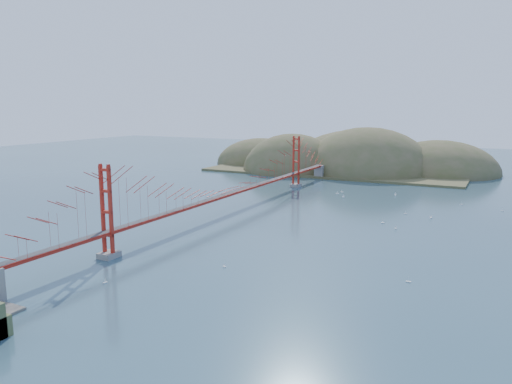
% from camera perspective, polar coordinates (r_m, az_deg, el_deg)
% --- Properties ---
extents(ground, '(320.00, 320.00, 0.00)m').
position_cam_1_polar(ground, '(88.33, -2.96, -2.26)').
color(ground, '#2B4756').
rests_on(ground, ground).
extents(bridge, '(2.20, 94.40, 12.00)m').
position_cam_1_polar(bridge, '(87.26, -2.94, 2.26)').
color(bridge, gray).
rests_on(bridge, ground).
extents(far_headlands, '(84.00, 58.00, 25.00)m').
position_cam_1_polar(far_headlands, '(150.11, 11.03, 2.67)').
color(far_headlands, brown).
rests_on(far_headlands, ground).
extents(sailboat_8, '(0.56, 0.46, 0.65)m').
position_cam_1_polar(sailboat_8, '(90.13, 16.71, -2.34)').
color(sailboat_8, white).
rests_on(sailboat_8, ground).
extents(sailboat_14, '(0.57, 0.65, 0.74)m').
position_cam_1_polar(sailboat_14, '(88.18, 19.36, -2.74)').
color(sailboat_14, white).
rests_on(sailboat_14, ground).
extents(sailboat_16, '(0.68, 0.68, 0.71)m').
position_cam_1_polar(sailboat_16, '(103.37, 9.97, -0.50)').
color(sailboat_16, white).
rests_on(sailboat_16, ground).
extents(sailboat_10, '(0.46, 0.52, 0.59)m').
position_cam_1_polar(sailboat_10, '(56.26, -16.86, -9.80)').
color(sailboat_10, white).
rests_on(sailboat_10, ground).
extents(sailboat_15, '(0.51, 0.61, 0.70)m').
position_cam_1_polar(sailboat_15, '(107.79, 15.64, -0.29)').
color(sailboat_15, white).
rests_on(sailboat_15, ground).
extents(sailboat_13, '(0.56, 0.50, 0.63)m').
position_cam_1_polar(sailboat_13, '(56.57, 17.03, -9.69)').
color(sailboat_13, white).
rests_on(sailboat_13, ground).
extents(sailboat_12, '(0.51, 0.43, 0.59)m').
position_cam_1_polar(sailboat_12, '(109.21, 9.79, 0.06)').
color(sailboat_12, white).
rests_on(sailboat_12, ground).
extents(sailboat_1, '(0.60, 0.60, 0.65)m').
position_cam_1_polar(sailboat_1, '(79.09, 15.66, -3.99)').
color(sailboat_1, white).
rests_on(sailboat_1, ground).
extents(sailboat_6, '(0.52, 0.52, 0.57)m').
position_cam_1_polar(sailboat_6, '(59.04, -3.64, -8.42)').
color(sailboat_6, white).
rests_on(sailboat_6, ground).
extents(sailboat_17, '(0.52, 0.46, 0.59)m').
position_cam_1_polar(sailboat_17, '(98.92, 26.35, -1.89)').
color(sailboat_17, white).
rests_on(sailboat_17, ground).
extents(sailboat_3, '(0.62, 0.53, 0.71)m').
position_cam_1_polar(sailboat_3, '(107.10, 9.28, -0.11)').
color(sailboat_3, white).
rests_on(sailboat_3, ground).
extents(sailboat_4, '(0.67, 0.67, 0.70)m').
position_cam_1_polar(sailboat_4, '(82.34, 14.28, -3.37)').
color(sailboat_4, white).
rests_on(sailboat_4, ground).
extents(sailboat_7, '(0.60, 0.49, 0.71)m').
position_cam_1_polar(sailboat_7, '(101.78, 22.44, -1.28)').
color(sailboat_7, white).
rests_on(sailboat_7, ground).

